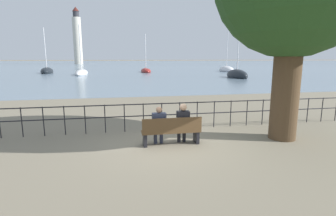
{
  "coord_description": "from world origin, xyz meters",
  "views": [
    {
      "loc": [
        -1.63,
        -7.84,
        2.69
      ],
      "look_at": [
        0.0,
        0.5,
        1.08
      ],
      "focal_mm": 28.0,
      "sensor_mm": 36.0,
      "label": 1
    }
  ],
  "objects": [
    {
      "name": "ground_plane",
      "position": [
        0.0,
        0.0,
        0.0
      ],
      "size": [
        1000.0,
        1000.0,
        0.0
      ],
      "primitive_type": "plane",
      "color": "#7A705B"
    },
    {
      "name": "seated_person_right",
      "position": [
        0.38,
        0.01,
        0.72
      ],
      "size": [
        0.39,
        0.35,
        1.3
      ],
      "color": "black",
      "rests_on": "ground_plane"
    },
    {
      "name": "promenade_railing",
      "position": [
        -0.0,
        1.74,
        0.69
      ],
      "size": [
        15.46,
        0.04,
        1.05
      ],
      "color": "black",
      "rests_on": "ground_plane"
    },
    {
      "name": "harbor_lighthouse",
      "position": [
        -19.91,
        130.24,
        12.6
      ],
      "size": [
        4.06,
        4.06,
        27.08
      ],
      "color": "beige",
      "rests_on": "ground_plane"
    },
    {
      "name": "seated_person_left",
      "position": [
        -0.38,
        0.01,
        0.68
      ],
      "size": [
        0.42,
        0.35,
        1.23
      ],
      "color": "#2D3347",
      "rests_on": "ground_plane"
    },
    {
      "name": "sailboat_4",
      "position": [
        -7.46,
        38.81,
        0.28
      ],
      "size": [
        1.91,
        8.23,
        8.52
      ],
      "rotation": [
        0.0,
        0.0,
        -0.03
      ],
      "color": "white",
      "rests_on": "ground_plane"
    },
    {
      "name": "park_bench",
      "position": [
        0.0,
        -0.06,
        0.44
      ],
      "size": [
        1.87,
        0.45,
        0.9
      ],
      "color": "brown",
      "rests_on": "ground_plane"
    },
    {
      "name": "sailboat_2",
      "position": [
        20.88,
        43.92,
        0.36
      ],
      "size": [
        2.49,
        5.27,
        8.51
      ],
      "rotation": [
        0.0,
        0.0,
        -0.01
      ],
      "color": "silver",
      "rests_on": "ground_plane"
    },
    {
      "name": "harbor_water",
      "position": [
        0.0,
        160.61,
        0.0
      ],
      "size": [
        600.0,
        300.0,
        0.01
      ],
      "color": "slate",
      "rests_on": "ground_plane"
    },
    {
      "name": "sailboat_0",
      "position": [
        -14.35,
        44.61,
        0.34
      ],
      "size": [
        2.82,
        5.74,
        8.65
      ],
      "rotation": [
        0.0,
        0.0,
        0.13
      ],
      "color": "black",
      "rests_on": "ground_plane"
    },
    {
      "name": "sailboat_1",
      "position": [
        4.08,
        44.52,
        0.27
      ],
      "size": [
        2.02,
        5.71,
        7.75
      ],
      "rotation": [
        0.0,
        0.0,
        0.03
      ],
      "color": "maroon",
      "rests_on": "ground_plane"
    },
    {
      "name": "sailboat_5",
      "position": [
        15.08,
        26.86,
        0.4
      ],
      "size": [
        2.1,
        5.63,
        11.4
      ],
      "rotation": [
        0.0,
        0.0,
        -0.03
      ],
      "color": "black",
      "rests_on": "ground_plane"
    }
  ]
}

